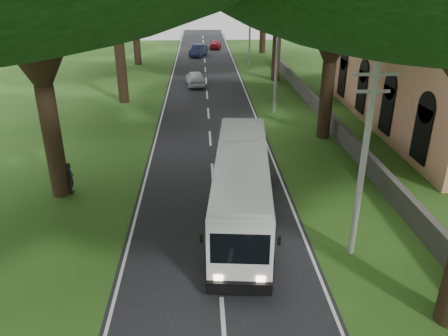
% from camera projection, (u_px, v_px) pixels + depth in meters
% --- Properties ---
extents(road, '(8.00, 120.00, 0.04)m').
position_uv_depth(road, '(209.00, 117.00, 35.19)').
color(road, black).
rests_on(road, ground).
extents(property_wall, '(0.35, 50.00, 1.20)m').
position_uv_depth(property_wall, '(323.00, 112.00, 34.48)').
color(property_wall, '#383533').
rests_on(property_wall, ground).
extents(pole_near, '(1.60, 0.24, 8.00)m').
position_uv_depth(pole_near, '(364.00, 160.00, 16.43)').
color(pole_near, gray).
rests_on(pole_near, ground).
extents(pole_mid, '(1.60, 0.24, 8.00)m').
position_uv_depth(pole_mid, '(277.00, 62.00, 34.67)').
color(pole_mid, gray).
rests_on(pole_mid, ground).
extents(pole_far, '(1.60, 0.24, 8.00)m').
position_uv_depth(pole_far, '(250.00, 31.00, 52.91)').
color(pole_far, gray).
rests_on(pole_far, ground).
extents(coach_bus, '(3.46, 11.31, 3.28)m').
position_uv_depth(coach_bus, '(241.00, 184.00, 19.97)').
color(coach_bus, silver).
rests_on(coach_bus, ground).
extents(distant_car_a, '(2.25, 4.60, 1.51)m').
position_uv_depth(distant_car_a, '(195.00, 78.00, 44.78)').
color(distant_car_a, silver).
rests_on(distant_car_a, road).
extents(distant_car_b, '(2.78, 4.86, 1.52)m').
position_uv_depth(distant_car_b, '(198.00, 50.00, 61.01)').
color(distant_car_b, navy).
rests_on(distant_car_b, road).
extents(distant_car_c, '(2.07, 4.27, 1.20)m').
position_uv_depth(distant_car_c, '(215.00, 44.00, 67.23)').
color(distant_car_c, maroon).
rests_on(distant_car_c, road).
extents(pedestrian, '(0.58, 0.72, 1.69)m').
position_uv_depth(pedestrian, '(70.00, 178.00, 22.76)').
color(pedestrian, black).
rests_on(pedestrian, ground).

